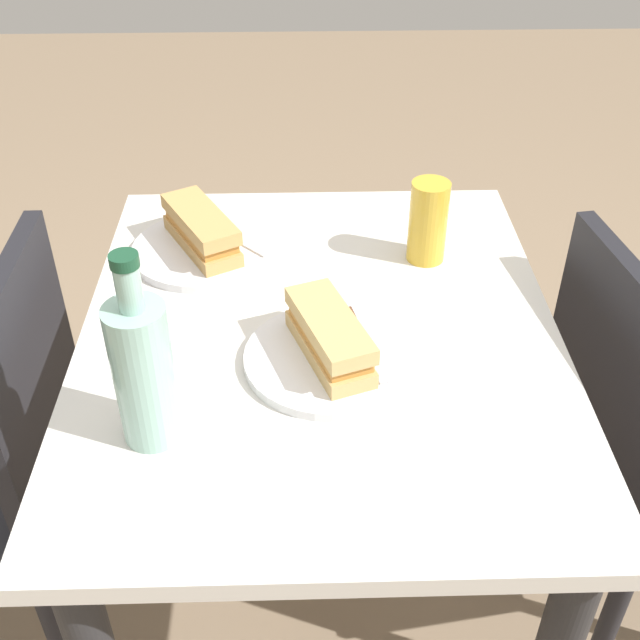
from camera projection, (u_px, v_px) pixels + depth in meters
ground_plane at (320, 613)px, 1.69m from camera, size 8.00×8.00×0.00m
dining_table at (320, 400)px, 1.32m from camera, size 0.90×0.74×0.77m
plate_near at (329, 358)px, 1.16m from camera, size 0.25×0.25×0.01m
baguette_sandwich_near at (330, 336)px, 1.14m from camera, size 0.20×0.13×0.07m
knife_near at (363, 339)px, 1.18m from camera, size 0.18×0.05×0.01m
plate_far at (203, 250)px, 1.40m from camera, size 0.25×0.25×0.01m
baguette_sandwich_far at (201, 230)px, 1.37m from camera, size 0.20×0.15×0.07m
knife_far at (228, 234)px, 1.42m from camera, size 0.14×0.13×0.01m
water_bottle at (143, 370)px, 0.98m from camera, size 0.08×0.08×0.28m
beer_glass at (428, 222)px, 1.35m from camera, size 0.07×0.07×0.15m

